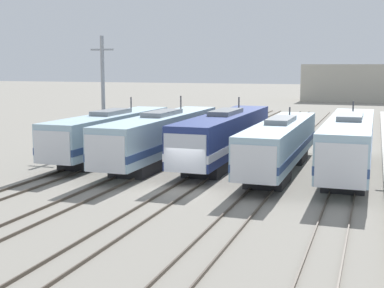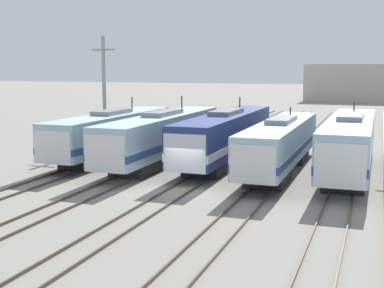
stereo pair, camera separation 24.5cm
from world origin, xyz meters
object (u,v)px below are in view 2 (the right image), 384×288
object	(u,v)px
locomotive_center	(224,136)
catenary_tower_left	(104,91)
locomotive_center_left	(161,137)
locomotive_far_right	(349,144)
locomotive_far_left	(110,134)
locomotive_center_right	(279,145)

from	to	relation	value
locomotive_center	catenary_tower_left	distance (m)	13.53
locomotive_center_left	locomotive_far_right	xyz separation A→B (m)	(14.19, 0.11, 0.07)
locomotive_far_left	catenary_tower_left	xyz separation A→B (m)	(-3.12, 4.97, 3.25)
locomotive_far_left	locomotive_center_right	bearing A→B (deg)	-4.88
locomotive_far_left	locomotive_center_right	size ratio (longest dim) A/B	0.96
locomotive_far_left	locomotive_center	bearing A→B (deg)	6.76
locomotive_center	catenary_tower_left	world-z (taller)	catenary_tower_left
locomotive_far_right	locomotive_center_left	bearing A→B (deg)	-179.54
locomotive_center_left	locomotive_center_right	world-z (taller)	locomotive_center_left
locomotive_far_left	locomotive_center_left	bearing A→B (deg)	-5.15
locomotive_far_right	catenary_tower_left	world-z (taller)	catenary_tower_left
locomotive_center_left	locomotive_far_right	size ratio (longest dim) A/B	1.01
locomotive_center_right	catenary_tower_left	distance (m)	18.67
locomotive_center_left	catenary_tower_left	bearing A→B (deg)	145.52
locomotive_far_left	locomotive_far_right	xyz separation A→B (m)	(18.92, -0.31, 0.11)
locomotive_far_left	locomotive_center_left	distance (m)	4.75
locomotive_center	locomotive_center_right	xyz separation A→B (m)	(4.73, -2.33, -0.13)
locomotive_center_left	catenary_tower_left	world-z (taller)	catenary_tower_left
locomotive_center	locomotive_far_right	bearing A→B (deg)	-8.62
locomotive_center_left	locomotive_far_right	world-z (taller)	locomotive_center_left
locomotive_center_right	locomotive_far_right	distance (m)	4.82
locomotive_center_left	locomotive_far_right	bearing A→B (deg)	0.46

